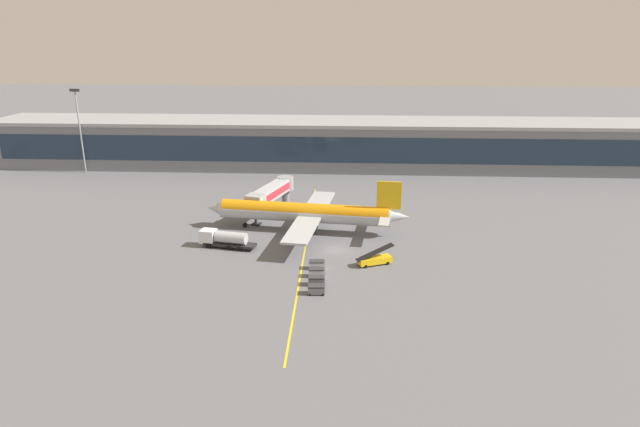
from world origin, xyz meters
The scene contains 12 objects.
ground_plane centered at (0.00, 0.00, 0.00)m, with size 700.00×700.00×0.00m, color slate.
apron_lead_in_line centered at (-5.83, 2.00, 0.00)m, with size 0.30×80.00×0.01m, color yellow.
terminal_building centered at (3.48, 69.07, 7.09)m, with size 219.44×22.07×14.15m.
main_airliner centered at (-6.49, 10.36, 4.01)m, with size 42.22×33.66×11.32m.
jet_bridge centered at (-14.81, 21.80, 4.99)m, with size 8.70×19.17×6.71m.
fuel_tanker centered at (-21.19, 0.51, 1.75)m, with size 11.08×4.50×3.25m.
belt_loader centered at (7.02, -6.14, 0.99)m, with size 6.88×4.05×3.49m.
baggage_cart_0 centered at (-2.54, -18.05, 0.78)m, with size 2.73×1.74×1.48m.
baggage_cart_1 centered at (-2.71, -14.85, 0.78)m, with size 2.73×1.74×1.48m.
baggage_cart_2 centered at (-2.87, -11.65, 0.78)m, with size 2.73×1.74×1.48m.
baggage_cart_3 centered at (-3.03, -8.46, 0.78)m, with size 2.73×1.74×1.48m.
apron_light_mast_0 centered at (-75.30, 57.11, 14.08)m, with size 2.80×0.50×24.16m.
Camera 1 is at (2.14, -93.97, 38.34)m, focal length 30.30 mm.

